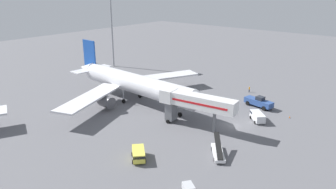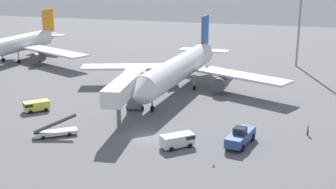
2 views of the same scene
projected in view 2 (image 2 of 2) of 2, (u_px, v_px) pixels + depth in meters
ground_plane at (147, 136)px, 68.97m from camera, size 300.00×300.00×0.00m
airplane_at_gate at (181, 68)px, 94.01m from camera, size 46.40×48.02×13.94m
jet_bridge at (127, 88)px, 75.38m from camera, size 5.44×17.18×7.42m
pushback_tug at (240, 136)px, 65.21m from camera, size 3.63×7.63×2.80m
belt_loader_truck at (56, 131)px, 68.76m from camera, size 6.19×5.46×3.13m
service_van_mid_left at (36, 106)px, 80.74m from camera, size 4.51×4.67×1.85m
service_van_outer_left at (178, 140)px, 64.42m from camera, size 4.84×4.81×1.92m
ground_crew_worker_foreground at (308, 130)px, 69.13m from camera, size 0.44×0.44×1.71m
safety_cone_alpha at (214, 165)px, 58.18m from camera, size 0.31×0.31×0.48m
airplane_background at (8, 46)px, 121.43m from camera, size 50.37×49.51×13.01m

